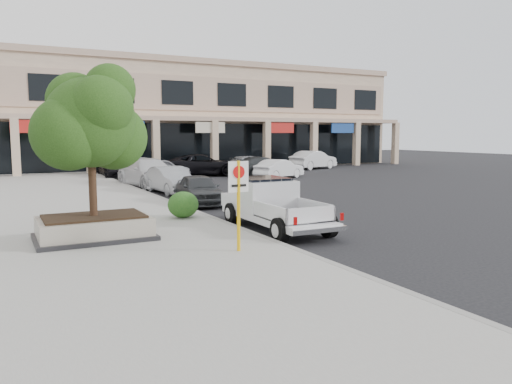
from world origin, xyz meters
TOP-DOWN VIEW (x-y plane):
  - ground at (0.00, 0.00)m, footprint 120.00×120.00m
  - sidewalk at (-5.50, 6.00)m, footprint 8.00×52.00m
  - curb at (-1.55, 6.00)m, footprint 0.20×52.00m
  - strip_mall at (8.00, 33.93)m, footprint 40.55×12.43m
  - planter at (-5.96, 2.92)m, footprint 3.20×2.20m
  - planter_tree at (-5.82, 3.07)m, footprint 2.90×2.55m
  - no_parking_sign at (-2.95, -0.29)m, footprint 0.55×0.09m
  - hedge at (-2.52, 5.14)m, footprint 1.10×0.99m
  - pickup_truck at (-0.35, 2.31)m, footprint 2.06×5.30m
  - curb_car_a at (-0.43, 8.96)m, footprint 2.08×4.10m
  - curb_car_b at (-0.25, 13.40)m, footprint 1.77×4.34m
  - curb_car_c at (-0.35, 17.22)m, footprint 3.05×5.94m
  - curb_car_d at (-0.42, 24.34)m, footprint 2.85×5.75m
  - lot_car_a at (2.00, 22.28)m, footprint 4.26×2.24m
  - lot_car_b at (9.18, 18.35)m, footprint 4.25×2.75m
  - lot_car_c at (9.43, 21.21)m, footprint 4.84×2.09m
  - lot_car_d at (5.26, 22.78)m, footprint 6.28×4.14m
  - lot_car_e at (9.84, 24.32)m, footprint 4.49×2.76m
  - lot_car_f at (16.45, 24.83)m, footprint 5.11×3.11m

SIDE VIEW (x-z plane):
  - ground at x=0.00m, z-range 0.00..0.00m
  - sidewalk at x=-5.50m, z-range 0.00..0.15m
  - curb at x=-1.55m, z-range 0.00..0.15m
  - planter at x=-5.96m, z-range 0.14..0.82m
  - hedge at x=-2.52m, z-range 0.15..1.08m
  - lot_car_b at x=9.18m, z-range 0.00..1.32m
  - curb_car_a at x=-0.43m, z-range 0.00..1.34m
  - lot_car_a at x=2.00m, z-range 0.00..1.38m
  - lot_car_c at x=9.43m, z-range 0.00..1.39m
  - curb_car_b at x=-0.25m, z-range 0.00..1.40m
  - lot_car_e at x=9.84m, z-range 0.00..1.43m
  - curb_car_d at x=-0.42m, z-range 0.00..1.57m
  - lot_car_f at x=16.45m, z-range 0.00..1.59m
  - lot_car_d at x=5.26m, z-range 0.00..1.60m
  - curb_car_c at x=-0.35m, z-range 0.00..1.65m
  - pickup_truck at x=-0.35m, z-range 0.00..1.65m
  - no_parking_sign at x=-2.95m, z-range 0.48..2.78m
  - planter_tree at x=-5.82m, z-range 1.41..5.41m
  - strip_mall at x=8.00m, z-range 0.00..9.50m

